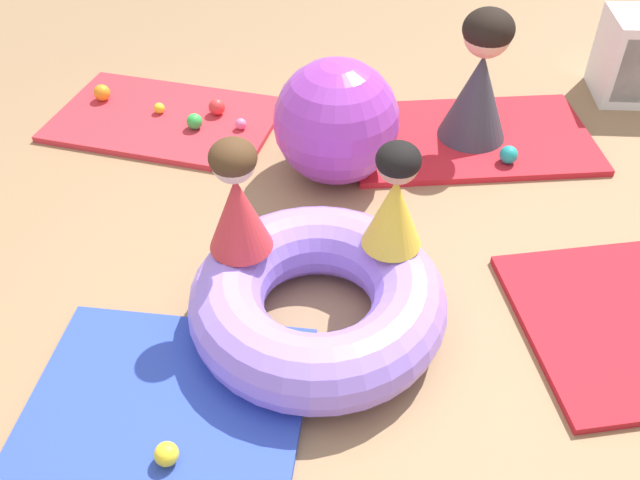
# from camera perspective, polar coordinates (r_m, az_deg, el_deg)

# --- Properties ---
(ground_plane) EXTENTS (8.00, 8.00, 0.00)m
(ground_plane) POSITION_cam_1_polar(r_m,az_deg,el_deg) (3.14, -0.58, -7.77)
(ground_plane) COLOR #93704C
(gym_mat_center_rear) EXTENTS (1.19, 0.98, 0.04)m
(gym_mat_center_rear) POSITION_cam_1_polar(r_m,az_deg,el_deg) (2.96, -12.57, -13.03)
(gym_mat_center_rear) COLOR #2D47B7
(gym_mat_center_rear) RESTS_ON ground
(gym_mat_far_right) EXTENTS (1.55, 1.14, 0.04)m
(gym_mat_far_right) POSITION_cam_1_polar(r_m,az_deg,el_deg) (4.61, -12.72, 9.75)
(gym_mat_far_right) COLOR red
(gym_mat_far_right) RESTS_ON ground
(gym_mat_near_left) EXTENTS (1.60, 1.07, 0.04)m
(gym_mat_near_left) POSITION_cam_1_polar(r_m,az_deg,el_deg) (4.42, 12.36, 8.31)
(gym_mat_near_left) COLOR red
(gym_mat_near_left) RESTS_ON ground
(inflatable_cushion) EXTENTS (1.14, 1.14, 0.33)m
(inflatable_cushion) POSITION_cam_1_polar(r_m,az_deg,el_deg) (3.05, -0.20, -5.08)
(inflatable_cushion) COLOR #9975EA
(inflatable_cushion) RESTS_ON ground
(child_in_yellow) EXTENTS (0.36, 0.36, 0.52)m
(child_in_yellow) POSITION_cam_1_polar(r_m,az_deg,el_deg) (2.93, 6.26, 3.51)
(child_in_yellow) COLOR yellow
(child_in_yellow) RESTS_ON inflatable_cushion
(child_in_red) EXTENTS (0.39, 0.39, 0.55)m
(child_in_red) POSITION_cam_1_polar(r_m,az_deg,el_deg) (2.91, -6.93, 3.49)
(child_in_red) COLOR red
(child_in_red) RESTS_ON inflatable_cushion
(adult_seated) EXTENTS (0.42, 0.42, 0.81)m
(adult_seated) POSITION_cam_1_polar(r_m,az_deg,el_deg) (4.22, 13.18, 12.98)
(adult_seated) COLOR #383842
(adult_seated) RESTS_ON gym_mat_near_left
(play_ball_yellow) EXTENTS (0.09, 0.09, 0.09)m
(play_ball_yellow) POSITION_cam_1_polar(r_m,az_deg,el_deg) (2.74, -12.64, -16.97)
(play_ball_yellow) COLOR yellow
(play_ball_yellow) RESTS_ON gym_mat_center_rear
(play_ball_pink) EXTENTS (0.07, 0.07, 0.07)m
(play_ball_pink) POSITION_cam_1_polar(r_m,az_deg,el_deg) (4.38, -6.60, 9.56)
(play_ball_pink) COLOR pink
(play_ball_pink) RESTS_ON gym_mat_far_right
(play_ball_green) EXTENTS (0.10, 0.10, 0.10)m
(play_ball_green) POSITION_cam_1_polar(r_m,az_deg,el_deg) (4.42, -10.39, 9.67)
(play_ball_green) COLOR green
(play_ball_green) RESTS_ON gym_mat_far_right
(play_ball_orange) EXTENTS (0.11, 0.11, 0.11)m
(play_ball_orange) POSITION_cam_1_polar(r_m,az_deg,el_deg) (4.87, -17.67, 11.59)
(play_ball_orange) COLOR orange
(play_ball_orange) RESTS_ON gym_mat_far_right
(play_ball_blue) EXTENTS (0.09, 0.09, 0.09)m
(play_ball_blue) POSITION_cam_1_polar(r_m,az_deg,el_deg) (4.12, -7.36, 7.38)
(play_ball_blue) COLOR blue
(play_ball_blue) RESTS_ON gym_mat_far_right
(play_ball_red) EXTENTS (0.11, 0.11, 0.11)m
(play_ball_red) POSITION_cam_1_polar(r_m,az_deg,el_deg) (4.54, -8.57, 10.89)
(play_ball_red) COLOR red
(play_ball_red) RESTS_ON gym_mat_far_right
(play_ball_teal) EXTENTS (0.11, 0.11, 0.11)m
(play_ball_teal) POSITION_cam_1_polar(r_m,az_deg,el_deg) (4.19, 15.41, 6.85)
(play_ball_teal) COLOR teal
(play_ball_teal) RESTS_ON gym_mat_near_left
(play_ball_yellow_second) EXTENTS (0.07, 0.07, 0.07)m
(play_ball_yellow_second) POSITION_cam_1_polar(r_m,az_deg,el_deg) (4.64, -13.21, 10.62)
(play_ball_yellow_second) COLOR yellow
(play_ball_yellow_second) RESTS_ON gym_mat_far_right
(exercise_ball_large) EXTENTS (0.70, 0.70, 0.70)m
(exercise_ball_large) POSITION_cam_1_polar(r_m,az_deg,el_deg) (3.85, 1.37, 9.79)
(exercise_ball_large) COLOR purple
(exercise_ball_large) RESTS_ON ground
(storage_cube) EXTENTS (0.44, 0.44, 0.56)m
(storage_cube) POSITION_cam_1_polar(r_m,az_deg,el_deg) (5.12, 24.84, 13.55)
(storage_cube) COLOR white
(storage_cube) RESTS_ON ground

